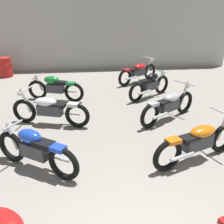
# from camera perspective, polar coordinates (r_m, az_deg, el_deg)

# --- Properties ---
(back_wall) EXTENTS (13.16, 0.24, 3.60)m
(back_wall) POSITION_cam_1_polar(r_m,az_deg,el_deg) (12.32, -3.64, 18.03)
(back_wall) COLOR #B2B2AD
(back_wall) RESTS_ON ground
(motorcycle_left_row_1) EXTENTS (1.71, 1.17, 0.88)m
(motorcycle_left_row_1) POSITION_cam_1_polar(r_m,az_deg,el_deg) (4.95, -17.39, -8.17)
(motorcycle_left_row_1) COLOR black
(motorcycle_left_row_1) RESTS_ON ground
(motorcycle_left_row_2) EXTENTS (2.10, 0.90, 0.97)m
(motorcycle_left_row_2) POSITION_cam_1_polar(r_m,az_deg,el_deg) (6.69, -14.27, 0.64)
(motorcycle_left_row_2) COLOR black
(motorcycle_left_row_2) RESTS_ON ground
(motorcycle_left_row_3) EXTENTS (1.91, 0.75, 0.88)m
(motorcycle_left_row_3) POSITION_cam_1_polar(r_m,az_deg,el_deg) (8.41, -13.06, 5.54)
(motorcycle_left_row_3) COLOR black
(motorcycle_left_row_3) RESTS_ON ground
(motorcycle_right_row_1) EXTENTS (2.07, 0.98, 0.97)m
(motorcycle_right_row_1) POSITION_cam_1_polar(r_m,az_deg,el_deg) (5.29, 19.33, -6.37)
(motorcycle_right_row_1) COLOR black
(motorcycle_right_row_1) RESTS_ON ground
(motorcycle_right_row_2) EXTENTS (1.88, 1.28, 0.97)m
(motorcycle_right_row_2) POSITION_cam_1_polar(r_m,az_deg,el_deg) (6.94, 13.07, 1.64)
(motorcycle_right_row_2) COLOR black
(motorcycle_right_row_2) RESTS_ON ground
(motorcycle_right_row_3) EXTENTS (1.69, 1.20, 0.88)m
(motorcycle_right_row_3) POSITION_cam_1_polar(r_m,az_deg,el_deg) (8.58, 8.80, 6.23)
(motorcycle_right_row_3) COLOR black
(motorcycle_right_row_3) RESTS_ON ground
(motorcycle_right_row_4) EXTENTS (1.84, 1.34, 0.97)m
(motorcycle_right_row_4) POSITION_cam_1_polar(r_m,az_deg,el_deg) (10.30, 6.10, 9.24)
(motorcycle_right_row_4) COLOR black
(motorcycle_right_row_4) RESTS_ON ground
(oil_drum) EXTENTS (0.59, 0.59, 0.85)m
(oil_drum) POSITION_cam_1_polar(r_m,az_deg,el_deg) (12.11, -23.45, 9.48)
(oil_drum) COLOR red
(oil_drum) RESTS_ON ground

